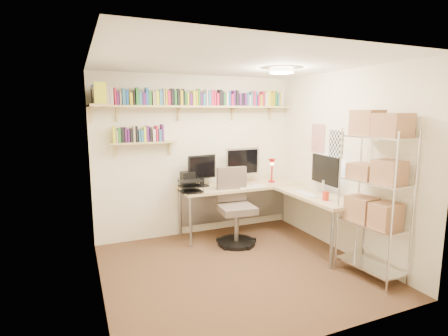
{
  "coord_description": "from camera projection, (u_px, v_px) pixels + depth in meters",
  "views": [
    {
      "loc": [
        -1.78,
        -3.71,
        1.95
      ],
      "look_at": [
        0.05,
        0.55,
        1.2
      ],
      "focal_mm": 28.0,
      "sensor_mm": 36.0,
      "label": 1
    }
  ],
  "objects": [
    {
      "name": "ground",
      "position": [
        237.0,
        269.0,
        4.38
      ],
      "size": [
        3.2,
        3.2,
        0.0
      ],
      "primitive_type": "plane",
      "color": "#4D3021",
      "rests_on": "ground"
    },
    {
      "name": "wire_rack",
      "position": [
        376.0,
        174.0,
        3.97
      ],
      "size": [
        0.44,
        0.79,
        1.97
      ],
      "rotation": [
        0.0,
        0.0,
        0.09
      ],
      "color": "silver",
      "rests_on": "ground"
    },
    {
      "name": "wall_shelves",
      "position": [
        174.0,
        106.0,
        5.07
      ],
      "size": [
        3.12,
        1.09,
        0.8
      ],
      "color": "#D7B979",
      "rests_on": "ground"
    },
    {
      "name": "corner_desk",
      "position": [
        253.0,
        188.0,
        5.36
      ],
      "size": [
        2.11,
        2.01,
        1.37
      ],
      "color": "#D5B98A",
      "rests_on": "ground"
    },
    {
      "name": "room_shell",
      "position": [
        238.0,
        146.0,
        4.13
      ],
      "size": [
        3.24,
        3.04,
        2.52
      ],
      "color": "beige",
      "rests_on": "ground"
    },
    {
      "name": "office_chair",
      "position": [
        235.0,
        212.0,
        5.17
      ],
      "size": [
        0.59,
        0.6,
        1.13
      ],
      "rotation": [
        0.0,
        0.0,
        -0.09
      ],
      "color": "black",
      "rests_on": "ground"
    }
  ]
}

